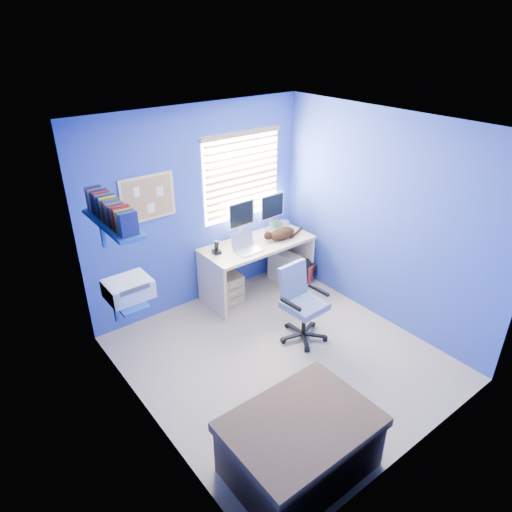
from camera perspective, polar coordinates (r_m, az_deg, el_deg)
floor at (r=5.16m, az=3.18°, el=-12.57°), size 3.00×3.20×0.00m
ceiling at (r=4.03m, az=4.13°, el=15.76°), size 3.00×3.20×0.00m
wall_back at (r=5.64m, az=-7.16°, el=5.80°), size 3.00×0.01×2.50m
wall_front at (r=3.61m, az=20.73°, el=-9.54°), size 3.00×0.01×2.50m
wall_left at (r=3.77m, az=-14.01°, el=-6.66°), size 0.01×3.20×2.50m
wall_right at (r=5.48m, az=15.56°, el=4.30°), size 0.01×3.20×2.50m
desk at (r=6.09m, az=0.17°, el=-1.46°), size 1.49×0.65×0.74m
laptop at (r=5.65m, az=-0.98°, el=1.60°), size 0.34×0.27×0.22m
monitor_left at (r=5.88m, az=-1.98°, el=4.41°), size 0.40×0.14×0.54m
monitor_right at (r=6.15m, az=1.90°, el=5.45°), size 0.40×0.14×0.54m
phone at (r=5.63m, az=-4.96°, el=1.14°), size 0.10×0.12×0.17m
mug at (r=6.34m, az=2.53°, el=3.99°), size 0.10×0.09×0.10m
cd_spindle at (r=6.41m, az=3.57°, el=4.11°), size 0.13×0.13×0.07m
cat at (r=6.01m, az=3.27°, el=2.82°), size 0.43×0.28×0.14m
tower_pc at (r=6.40m, az=3.51°, el=-1.43°), size 0.26×0.47×0.45m
drawer_boxes at (r=5.94m, az=-3.56°, el=-4.19°), size 0.35×0.28×0.41m
yellow_book at (r=6.24m, az=3.71°, el=-3.35°), size 0.03×0.17×0.24m
backpack at (r=6.42m, az=6.37°, el=-1.82°), size 0.40×0.36×0.38m
bed_corner at (r=3.99m, az=5.51°, el=-22.44°), size 1.13×0.81×0.54m
office_chair at (r=5.29m, az=5.69°, el=-6.99°), size 0.54×0.54×0.89m
window_blinds at (r=5.85m, az=-1.66°, el=9.92°), size 1.15×0.05×1.10m
corkboard at (r=5.25m, az=-13.35°, el=7.07°), size 0.64×0.02×0.52m
wall_shelves at (r=4.34m, az=-16.74°, el=0.54°), size 0.42×0.90×1.05m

